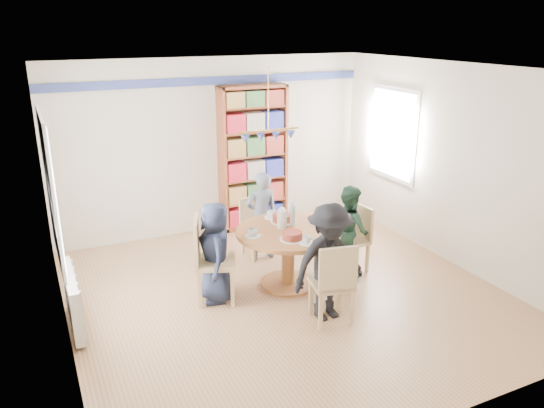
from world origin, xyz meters
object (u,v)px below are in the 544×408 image
chair_far (255,224)px  radiator (73,299)px  person_left (215,253)px  chair_right (356,235)px  chair_near (334,281)px  person_right (349,230)px  dining_table (288,244)px  person_far (262,216)px  person_near (329,263)px  chair_left (208,256)px  bookshelf (253,159)px

chair_far → radiator: bearing=-159.2°
person_left → chair_far: bearing=145.5°
person_left → chair_right: bearing=98.5°
chair_near → person_right: size_ratio=0.81×
dining_table → chair_near: chair_near is taller
chair_far → chair_near: 2.09m
dining_table → person_far: bearing=87.4°
person_right → person_near: bearing=138.9°
person_right → person_near: person_near is taller
person_right → person_far: person_far is taller
chair_near → person_far: size_ratio=0.77×
chair_far → person_near: bearing=-88.8°
chair_far → person_near: size_ratio=0.62×
chair_far → chair_left: bearing=-135.8°
dining_table → chair_left: size_ratio=1.24×
chair_far → person_far: 0.23m
chair_near → chair_right: bearing=46.9°
dining_table → bookshelf: bookshelf is taller
chair_left → chair_far: bearing=44.2°
chair_near → chair_left: bearing=134.1°
chair_near → person_right: bearing=50.0°
chair_right → person_far: bearing=139.4°
chair_left → chair_near: 1.52m
radiator → chair_right: (3.59, -0.05, 0.14)m
person_right → chair_far: bearing=43.0°
chair_right → bookshelf: bearing=105.6°
radiator → bookshelf: 3.71m
chair_right → chair_near: (-1.01, -1.08, 0.05)m
chair_far → person_left: (-0.94, -1.02, 0.15)m
chair_near → bookshelf: size_ratio=0.43×
chair_left → person_far: 1.36m
chair_far → person_right: 1.39m
person_near → person_far: bearing=86.8°
chair_right → person_near: bearing=-136.8°
chair_left → person_near: bearing=-41.2°
person_left → person_right: (1.84, -0.03, -0.01)m
person_near → bookshelf: 3.08m
chair_left → person_left: (0.09, -0.02, 0.04)m
person_near → dining_table: bearing=89.5°
dining_table → chair_right: 1.04m
person_far → bookshelf: bearing=-103.5°
chair_far → chair_near: size_ratio=0.87×
radiator → dining_table: dining_table is taller
dining_table → person_right: size_ratio=1.08×
radiator → person_left: bearing=-1.8°
chair_right → bookshelf: size_ratio=0.39×
radiator → chair_far: (2.56, 0.97, 0.11)m
radiator → person_near: 2.79m
chair_right → bookshelf: (-0.58, 2.09, 0.63)m
radiator → person_far: bearing=17.3°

